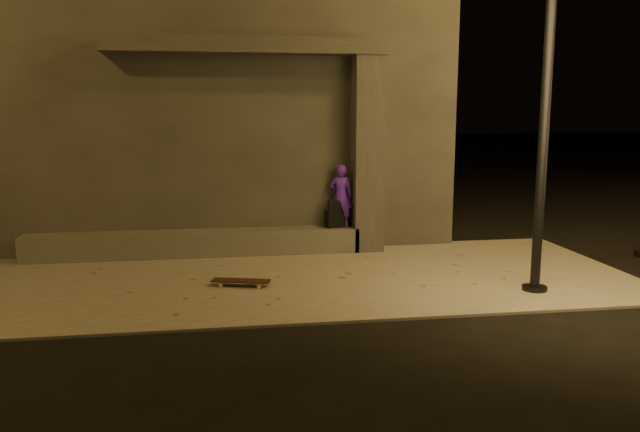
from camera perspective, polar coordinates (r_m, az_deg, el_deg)
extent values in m
plane|color=black|center=(8.10, -1.53, -9.55)|extent=(120.00, 120.00, 0.00)
cube|color=#69635C|center=(10.00, -3.02, -5.69)|extent=(11.00, 4.40, 0.04)
cube|color=#353330|center=(14.09, -9.14, 9.30)|extent=(9.00, 5.00, 5.20)
cube|color=#4D4B46|center=(11.60, -11.33, -2.46)|extent=(6.00, 0.55, 0.45)
cube|color=#353330|center=(11.68, 4.36, 5.60)|extent=(0.55, 0.55, 3.60)
cube|color=#353330|center=(11.45, -6.74, 15.20)|extent=(5.00, 0.70, 0.28)
imported|color=#481CB9|center=(11.65, 1.92, 1.85)|extent=(0.50, 0.41, 1.18)
cube|color=black|center=(11.70, 1.43, -0.29)|extent=(0.41, 0.30, 0.30)
cube|color=black|center=(11.66, 1.43, 0.96)|extent=(0.32, 0.11, 0.22)
cube|color=black|center=(9.52, -7.23, -5.88)|extent=(0.91, 0.45, 0.02)
cylinder|color=tan|center=(9.55, -5.38, -6.15)|extent=(0.07, 0.05, 0.06)
cylinder|color=tan|center=(9.39, -5.59, -6.43)|extent=(0.07, 0.05, 0.06)
cylinder|color=tan|center=(9.68, -8.80, -6.00)|extent=(0.07, 0.05, 0.06)
cylinder|color=tan|center=(9.52, -9.07, -6.27)|extent=(0.07, 0.05, 0.06)
cube|color=#99999E|center=(9.46, -5.49, -6.07)|extent=(0.10, 0.19, 0.02)
cube|color=#99999E|center=(9.59, -8.94, -5.92)|extent=(0.10, 0.19, 0.02)
cylinder|color=black|center=(9.48, 20.22, 14.57)|extent=(0.14, 0.14, 7.14)
cylinder|color=black|center=(9.80, 19.01, -6.36)|extent=(0.36, 0.36, 0.10)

